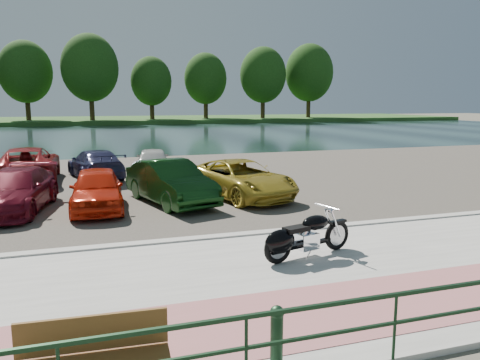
{
  "coord_description": "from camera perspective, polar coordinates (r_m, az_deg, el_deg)",
  "views": [
    {
      "loc": [
        -3.59,
        -8.68,
        3.38
      ],
      "look_at": [
        0.56,
        4.18,
        1.1
      ],
      "focal_mm": 35.0,
      "sensor_mm": 36.0,
      "label": 1
    }
  ],
  "objects": [
    {
      "name": "ground",
      "position": [
        9.99,
        4.36,
        -10.24
      ],
      "size": [
        200.0,
        200.0,
        0.0
      ],
      "primitive_type": "plane",
      "color": "#595447",
      "rests_on": "ground"
    },
    {
      "name": "promenade",
      "position": [
        9.11,
        6.79,
        -11.94
      ],
      "size": [
        60.0,
        6.0,
        0.1
      ],
      "primitive_type": "cube",
      "color": "#9F9C95",
      "rests_on": "ground"
    },
    {
      "name": "pink_path",
      "position": [
        7.87,
        11.51,
        -15.25
      ],
      "size": [
        60.0,
        2.0,
        0.01
      ],
      "primitive_type": "cube",
      "color": "#AC6261",
      "rests_on": "promenade"
    },
    {
      "name": "kerb",
      "position": [
        11.75,
        0.66,
        -6.79
      ],
      "size": [
        60.0,
        0.3,
        0.14
      ],
      "primitive_type": "cube",
      "color": "#9F9C95",
      "rests_on": "ground"
    },
    {
      "name": "parking_lot",
      "position": [
        20.29,
        -7.44,
        -0.03
      ],
      "size": [
        60.0,
        18.0,
        0.04
      ],
      "primitive_type": "cube",
      "color": "#413C34",
      "rests_on": "ground"
    },
    {
      "name": "river",
      "position": [
        48.93,
        -13.68,
        5.36
      ],
      "size": [
        120.0,
        40.0,
        0.0
      ],
      "primitive_type": "cube",
      "color": "#172A29",
      "rests_on": "ground"
    },
    {
      "name": "far_bank",
      "position": [
        80.82,
        -15.43,
        7.06
      ],
      "size": [
        120.0,
        24.0,
        0.6
      ],
      "primitive_type": "cube",
      "color": "#224819",
      "rests_on": "ground"
    },
    {
      "name": "railing",
      "position": [
        6.45,
        18.46,
        -14.69
      ],
      "size": [
        24.04,
        0.05,
        0.9
      ],
      "color": "#16321D",
      "rests_on": "promenade"
    },
    {
      "name": "bollards",
      "position": [
        6.05,
        2.96,
        -18.45
      ],
      "size": [
        10.68,
        0.18,
        0.81
      ],
      "color": "#16321D",
      "rests_on": "promenade"
    },
    {
      "name": "far_trees",
      "position": [
        75.01,
        -12.05,
        12.52
      ],
      "size": [
        70.25,
        10.68,
        12.52
      ],
      "color": "#322512",
      "rests_on": "far_bank"
    },
    {
      "name": "motorcycle",
      "position": [
        9.98,
        7.42,
        -6.93
      ],
      "size": [
        2.28,
        0.96,
        1.05
      ],
      "rotation": [
        0.0,
        0.0,
        0.27
      ],
      "color": "black",
      "rests_on": "promenade"
    },
    {
      "name": "park_bench",
      "position": [
        6.23,
        -17.44,
        -19.21
      ],
      "size": [
        1.82,
        0.56,
        0.72
      ],
      "rotation": [
        0.0,
        0.0,
        -0.06
      ],
      "color": "brown",
      "rests_on": "promenade"
    },
    {
      "name": "car_3",
      "position": [
        15.83,
        -25.73,
        -1.18
      ],
      "size": [
        2.52,
        4.71,
        1.3
      ],
      "primitive_type": "imported",
      "rotation": [
        0.0,
        0.0,
        -0.16
      ],
      "color": "#5E0D1B",
      "rests_on": "parking_lot"
    },
    {
      "name": "car_4",
      "position": [
        15.15,
        -17.06,
        -1.06
      ],
      "size": [
        1.66,
        3.88,
        1.31
      ],
      "primitive_type": "imported",
      "rotation": [
        0.0,
        0.0,
        -0.03
      ],
      "color": "red",
      "rests_on": "parking_lot"
    },
    {
      "name": "car_5",
      "position": [
        15.56,
        -8.48,
        -0.26
      ],
      "size": [
        2.63,
        4.56,
        1.42
      ],
      "primitive_type": "imported",
      "rotation": [
        0.0,
        0.0,
        0.28
      ],
      "color": "black",
      "rests_on": "parking_lot"
    },
    {
      "name": "car_6",
      "position": [
        16.35,
        0.09,
        0.12
      ],
      "size": [
        3.38,
        5.13,
        1.31
      ],
      "primitive_type": "imported",
      "rotation": [
        0.0,
        0.0,
        0.28
      ],
      "color": "#AA9227",
      "rests_on": "parking_lot"
    },
    {
      "name": "car_10",
      "position": [
        21.63,
        -24.49,
        1.77
      ],
      "size": [
        2.5,
        5.27,
        1.45
      ],
      "primitive_type": "imported",
      "rotation": [
        0.0,
        0.0,
        3.16
      ],
      "color": "maroon",
      "rests_on": "parking_lot"
    },
    {
      "name": "car_11",
      "position": [
        21.34,
        -17.21,
        1.87
      ],
      "size": [
        2.65,
        4.65,
        1.27
      ],
      "primitive_type": "imported",
      "rotation": [
        0.0,
        0.0,
        3.35
      ],
      "color": "#28294D",
      "rests_on": "parking_lot"
    },
    {
      "name": "car_12",
      "position": [
        22.02,
        -10.59,
        2.34
      ],
      "size": [
        1.95,
        3.84,
        1.25
      ],
      "primitive_type": "imported",
      "rotation": [
        0.0,
        0.0,
        3.01
      ],
      "color": "silver",
      "rests_on": "parking_lot"
    }
  ]
}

